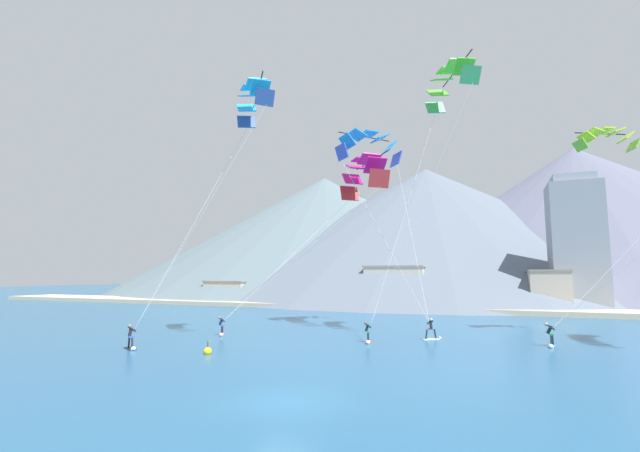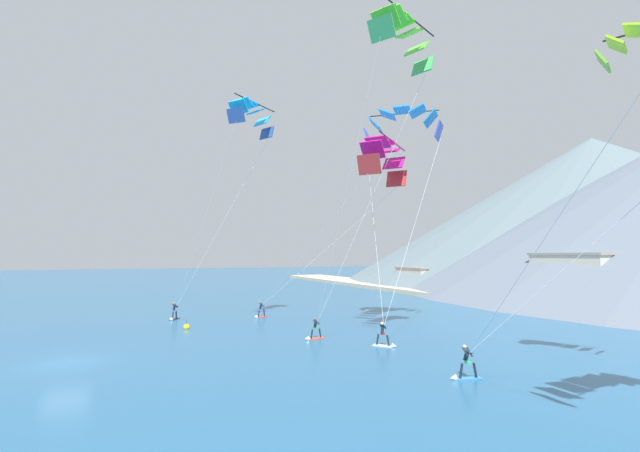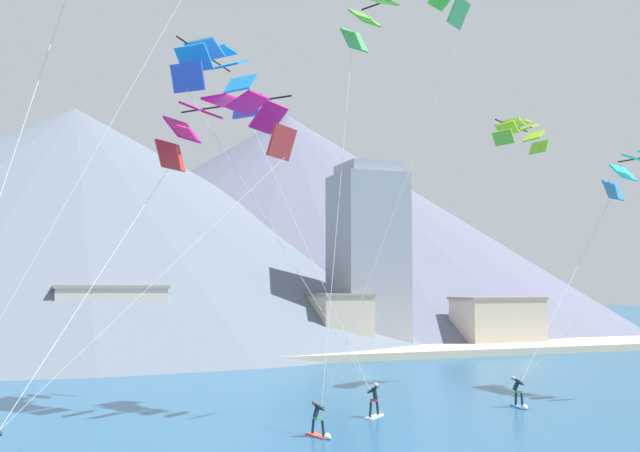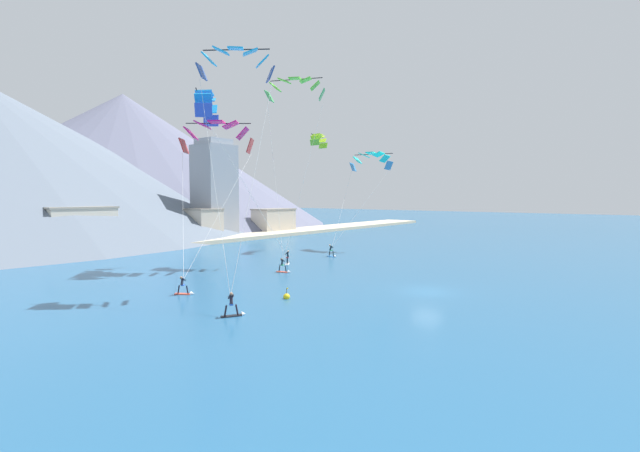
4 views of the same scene
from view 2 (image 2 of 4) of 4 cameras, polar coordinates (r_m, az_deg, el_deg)
The scene contains 16 objects.
ground_plane at distance 31.22m, azimuth -30.64°, elevation -15.41°, with size 400.00×400.00×0.00m, color #23567F.
kitesurfer_near_lead at distance 31.93m, azimuth 8.70°, elevation -14.61°, with size 1.62×1.39×1.82m.
kitesurfer_near_trail at distance 34.26m, azimuth -0.88°, elevation -14.08°, with size 0.78×1.79×1.68m.
kitesurfer_mid_center at distance 46.32m, azimuth -8.04°, elevation -11.37°, with size 1.20×1.71×1.69m.
kitesurfer_far_left at distance 46.57m, azimuth -18.94°, elevation -11.05°, with size 1.72×1.19×1.83m.
kitesurfer_far_right at distance 24.90m, azimuth 18.67°, elevation -17.50°, with size 0.80×1.79×1.80m.
parafoil_kite_near_lead at distance 42.66m, azimuth 10.93°, elevation 13.48°, with size 9.86×9.64×19.18m.
parafoil_kite_near_trail at distance 33.76m, azimuth 10.88°, elevation 23.65°, with size 9.09×7.53×22.02m.
parafoil_kite_mid_center at distance 40.80m, azimuth 8.48°, elevation 9.13°, with size 13.89×12.48×15.79m.
parafoil_kite_far_left at distance 43.64m, azimuth -9.25°, elevation 14.38°, with size 8.82×8.89×20.02m.
race_marker_buoy at distance 40.68m, azimuth -17.35°, elevation -12.74°, with size 0.56×0.56×1.02m.
shoreline_strip at distance 55.82m, azimuth 34.15°, elevation -9.60°, with size 180.00×10.00×0.70m, color beige.
shore_building_quay_east at distance 86.42m, azimuth 13.21°, elevation -6.75°, with size 8.79×6.04×4.23m.
shore_building_quay_west at distance 71.23m, azimuth 22.91°, elevation -7.28°, with size 5.96×4.52×3.92m.
shore_building_old_town at distance 63.20m, azimuth 31.13°, elevation -6.17°, with size 10.04×5.76×6.84m.
mountain_peak_west_ridge at distance 127.65m, azimuth 32.76°, elevation 1.92°, with size 125.64×125.64×36.34m.
Camera 2 is at (30.30, 3.78, 6.49)m, focal length 24.00 mm.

